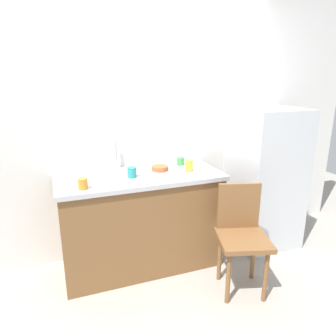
# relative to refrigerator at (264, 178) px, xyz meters

# --- Properties ---
(ground_plane) EXTENTS (8.00, 8.00, 0.00)m
(ground_plane) POSITION_rel_refrigerator_xyz_m (-1.20, -0.64, -0.72)
(ground_plane) COLOR #9E998E
(back_wall) EXTENTS (4.80, 0.10, 2.64)m
(back_wall) POSITION_rel_refrigerator_xyz_m (-1.20, 0.36, 0.60)
(back_wall) COLOR silver
(back_wall) RESTS_ON ground_plane
(cabinet_base) EXTENTS (1.42, 0.60, 0.86)m
(cabinet_base) POSITION_rel_refrigerator_xyz_m (-1.34, 0.01, -0.29)
(cabinet_base) COLOR brown
(cabinet_base) RESTS_ON ground_plane
(countertop) EXTENTS (1.46, 0.64, 0.04)m
(countertop) POSITION_rel_refrigerator_xyz_m (-1.34, 0.01, 0.16)
(countertop) COLOR #B7B7BC
(countertop) RESTS_ON cabinet_base
(faucet) EXTENTS (0.02, 0.02, 0.26)m
(faucet) POSITION_rel_refrigerator_xyz_m (-1.50, 0.26, 0.31)
(faucet) COLOR #B7B7BC
(faucet) RESTS_ON countertop
(refrigerator) EXTENTS (0.63, 0.63, 1.45)m
(refrigerator) POSITION_rel_refrigerator_xyz_m (0.00, 0.00, 0.00)
(refrigerator) COLOR silver
(refrigerator) RESTS_ON ground_plane
(chair) EXTENTS (0.50, 0.50, 0.89)m
(chair) POSITION_rel_refrigerator_xyz_m (-0.65, -0.59, -0.22)
(chair) COLOR brown
(chair) RESTS_ON ground_plane
(dish_tray) EXTENTS (0.28, 0.20, 0.05)m
(dish_tray) POSITION_rel_refrigerator_xyz_m (-1.79, 0.09, 0.20)
(dish_tray) COLOR white
(dish_tray) RESTS_ON countertop
(terracotta_bowl) EXTENTS (0.15, 0.15, 0.04)m
(terracotta_bowl) POSITION_rel_refrigerator_xyz_m (-1.13, 0.08, 0.20)
(terracotta_bowl) COLOR #B25B33
(terracotta_bowl) RESTS_ON countertop
(cup_yellow) EXTENTS (0.07, 0.07, 0.11)m
(cup_yellow) POSITION_rel_refrigerator_xyz_m (-0.89, -0.04, 0.23)
(cup_yellow) COLOR yellow
(cup_yellow) RESTS_ON countertop
(cup_teal) EXTENTS (0.08, 0.08, 0.09)m
(cup_teal) POSITION_rel_refrigerator_xyz_m (-1.43, -0.04, 0.22)
(cup_teal) COLOR teal
(cup_teal) RESTS_ON countertop
(cup_orange) EXTENTS (0.08, 0.08, 0.09)m
(cup_orange) POSITION_rel_refrigerator_xyz_m (-1.85, -0.19, 0.22)
(cup_orange) COLOR orange
(cup_orange) RESTS_ON countertop
(cup_green) EXTENTS (0.07, 0.07, 0.07)m
(cup_green) POSITION_rel_refrigerator_xyz_m (-0.88, 0.19, 0.22)
(cup_green) COLOR green
(cup_green) RESTS_ON countertop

